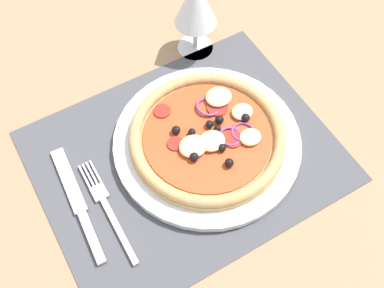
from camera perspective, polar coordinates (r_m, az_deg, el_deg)
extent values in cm
cube|color=#9E7A56|center=(74.54, -0.77, -1.93)|extent=(190.00, 140.00, 2.40)
cube|color=#4C4C51|center=(73.32, -0.79, -1.39)|extent=(44.72, 35.68, 0.40)
cylinder|color=white|center=(73.63, 1.83, 0.24)|extent=(29.27, 29.27, 1.27)
cylinder|color=tan|center=(72.66, 1.85, 0.71)|extent=(24.20, 24.20, 1.00)
torus|color=tan|center=(71.93, 1.87, 1.07)|extent=(24.06, 24.06, 1.80)
cylinder|color=#C64C23|center=(72.11, 1.86, 0.98)|extent=(19.84, 19.84, 0.30)
ellipsoid|color=beige|center=(70.76, 2.42, 0.38)|extent=(4.10, 3.69, 1.23)
ellipsoid|color=beige|center=(74.18, 6.09, 3.90)|extent=(3.48, 3.13, 1.04)
ellipsoid|color=beige|center=(75.45, 3.24, 5.72)|extent=(4.33, 3.89, 1.30)
ellipsoid|color=beige|center=(70.17, 0.13, -0.26)|extent=(4.39, 3.95, 1.32)
ellipsoid|color=beige|center=(71.73, 7.07, 0.85)|extent=(3.41, 3.07, 1.02)
sphere|color=black|center=(72.84, 3.33, 2.97)|extent=(1.38, 1.38, 1.38)
sphere|color=black|center=(71.60, -2.22, 1.56)|extent=(1.37, 1.37, 1.37)
sphere|color=black|center=(68.93, 4.52, -2.29)|extent=(1.36, 1.36, 1.36)
sphere|color=black|center=(71.60, -0.01, 1.47)|extent=(1.15, 1.15, 1.15)
sphere|color=black|center=(72.01, 3.14, 1.80)|extent=(1.10, 1.10, 1.10)
sphere|color=black|center=(72.38, 2.13, 2.41)|extent=(1.23, 1.23, 1.23)
sphere|color=black|center=(69.06, -0.11, -1.75)|extent=(1.40, 1.40, 1.40)
sphere|color=black|center=(73.38, 6.48, 3.17)|extent=(1.37, 1.37, 1.37)
sphere|color=black|center=(70.21, 3.64, -0.46)|extent=(1.24, 1.24, 1.24)
torus|color=#8E3D75|center=(74.69, 1.95, 4.51)|extent=(3.95, 3.93, 1.31)
torus|color=#8E3D75|center=(71.80, 4.64, 0.94)|extent=(3.60, 3.59, 0.77)
torus|color=#8E3D75|center=(72.41, 6.17, 1.47)|extent=(3.74, 3.75, 0.67)
cylinder|color=#A3281E|center=(71.03, -2.01, 0.04)|extent=(2.54, 2.54, 0.30)
cylinder|color=#A3281E|center=(74.80, 3.06, 4.42)|extent=(3.36, 3.36, 0.30)
cylinder|color=#A3281E|center=(74.56, -3.36, 4.14)|extent=(2.70, 2.70, 0.30)
cylinder|color=#A3281E|center=(71.68, 4.95, 0.59)|extent=(3.14, 3.14, 0.30)
cube|color=silver|center=(68.34, -8.81, -10.30)|extent=(0.98, 11.17, 0.44)
cube|color=silver|center=(71.23, -11.14, -5.76)|extent=(2.22, 2.54, 0.44)
cube|color=silver|center=(72.91, -11.57, -3.33)|extent=(0.35, 4.32, 0.44)
cube|color=silver|center=(72.88, -12.00, -3.53)|extent=(0.35, 4.32, 0.44)
cube|color=silver|center=(72.86, -12.42, -3.73)|extent=(0.35, 4.32, 0.44)
cube|color=silver|center=(72.84, -12.85, -3.93)|extent=(0.35, 4.32, 0.44)
cube|color=silver|center=(68.59, -12.03, -10.94)|extent=(1.82, 8.46, 0.62)
cube|color=silver|center=(73.17, -14.69, -4.25)|extent=(2.72, 11.70, 0.44)
cylinder|color=silver|center=(86.84, 0.40, 11.65)|extent=(6.40, 6.40, 0.40)
cylinder|color=silver|center=(84.53, 0.41, 13.13)|extent=(0.80, 0.80, 6.00)
cone|color=silver|center=(79.52, 0.44, 16.79)|extent=(7.20, 7.20, 8.50)
cone|color=#4C993D|center=(80.23, 0.44, 16.23)|extent=(4.97, 4.97, 5.59)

